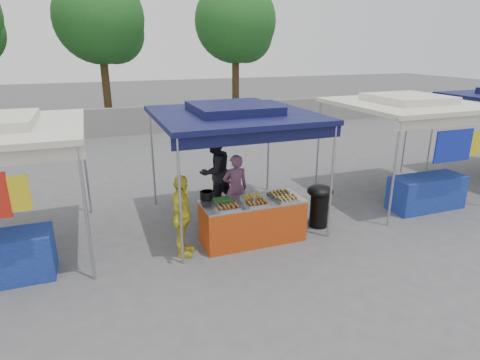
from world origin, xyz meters
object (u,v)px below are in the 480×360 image
object	(u,v)px
cooking_pot	(207,195)
vendor_woman	(235,189)
vendor_table	(252,221)
wok_burner	(319,202)
customer_person	(182,216)
helper_man	(215,172)

from	to	relation	value
cooking_pot	vendor_woman	distance (m)	1.02
vendor_table	vendor_woman	world-z (taller)	vendor_woman
vendor_woman	vendor_table	bearing A→B (deg)	92.68
vendor_table	wok_burner	distance (m)	1.59
vendor_table	vendor_woman	xyz separation A→B (m)	(0.00, 0.99, 0.34)
cooking_pot	wok_burner	world-z (taller)	cooking_pot
vendor_table	customer_person	world-z (taller)	customer_person
wok_burner	customer_person	size ratio (longest dim) A/B	0.60
helper_man	cooking_pot	bearing A→B (deg)	39.22
vendor_table	wok_burner	xyz separation A→B (m)	(1.58, 0.12, 0.13)
vendor_table	helper_man	xyz separation A→B (m)	(-0.19, 1.86, 0.49)
vendor_table	vendor_woman	bearing A→B (deg)	89.84
vendor_woman	helper_man	bearing A→B (deg)	-74.57
cooking_pot	wok_burner	bearing A→B (deg)	-6.56
cooking_pot	wok_burner	size ratio (longest dim) A/B	0.29
wok_burner	cooking_pot	bearing A→B (deg)	167.71
wok_burner	vendor_woman	distance (m)	1.82
wok_burner	helper_man	distance (m)	2.51
wok_burner	customer_person	world-z (taller)	customer_person
vendor_table	cooking_pot	world-z (taller)	cooking_pot
helper_man	customer_person	world-z (taller)	helper_man
cooking_pot	helper_man	xyz separation A→B (m)	(0.62, 1.47, -0.01)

